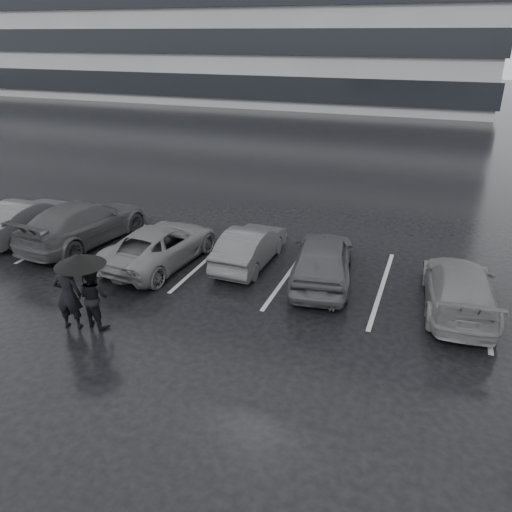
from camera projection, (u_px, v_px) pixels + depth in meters
The scene contains 11 objects.
ground at pixel (241, 307), 13.41m from camera, with size 160.00×160.00×0.00m, color black.
car_main at pixel (323, 259), 14.55m from camera, with size 1.69×4.19×1.43m, color black.
car_west_a at pixel (250, 246), 15.70m from camera, with size 1.28×3.66×1.21m, color #2B2B2D.
car_west_b at pixel (160, 245), 15.76m from camera, with size 2.06×4.46×1.24m, color #48494B.
car_west_c at pixel (84, 222), 17.29m from camera, with size 2.04×5.02×1.46m, color black.
car_west_d at pixel (27, 218), 17.88m from camera, with size 1.41×4.04×1.33m, color #2B2B2D.
car_east at pixel (460, 288), 13.08m from camera, with size 1.75×4.30×1.25m, color #48494B.
pedestrian_left at pixel (68, 295), 12.14m from camera, with size 0.66×0.44×1.82m, color black.
pedestrian_right at pixel (94, 297), 12.26m from camera, with size 0.78×0.61×1.60m, color black.
umbrella at pixel (80, 259), 11.75m from camera, with size 1.21×1.21×2.04m.
stall_stripes at pixel (247, 266), 15.80m from camera, with size 19.72×5.00×0.00m.
Camera 1 is at (4.51, -10.77, 6.74)m, focal length 35.00 mm.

